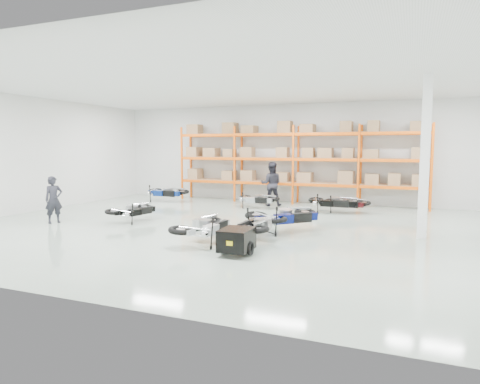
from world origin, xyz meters
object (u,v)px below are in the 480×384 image
at_px(moto_blue_centre, 285,212).
at_px(moto_back_b, 257,197).
at_px(moto_black_far_left, 133,207).
at_px(person_left, 54,200).
at_px(moto_back_c, 333,199).
at_px(moto_back_d, 346,200).
at_px(trailer, 237,240).
at_px(person_back, 271,184).
at_px(moto_back_a, 166,190).
at_px(moto_silver_left, 204,222).
at_px(moto_touring_right, 259,220).

xyz_separation_m(moto_blue_centre, moto_back_b, (-2.49, 4.43, -0.13)).
xyz_separation_m(moto_black_far_left, person_left, (-2.33, -1.18, 0.29)).
xyz_separation_m(moto_back_c, moto_back_d, (0.42, 0.27, -0.06)).
bearing_deg(trailer, moto_black_far_left, 148.82).
height_order(moto_back_d, person_left, person_left).
height_order(moto_black_far_left, moto_back_d, moto_black_far_left).
height_order(trailer, moto_back_c, moto_back_c).
height_order(moto_back_b, person_back, person_back).
xyz_separation_m(moto_blue_centre, trailer, (-0.28, -3.10, -0.25)).
distance_m(moto_back_c, person_back, 3.08).
relative_size(moto_black_far_left, moto_back_b, 1.03).
distance_m(trailer, moto_back_c, 7.45).
distance_m(moto_back_a, moto_back_b, 4.67).
xyz_separation_m(moto_silver_left, moto_touring_right, (1.24, 0.81, 0.00)).
height_order(moto_black_far_left, trailer, moto_black_far_left).
bearing_deg(moto_back_d, moto_touring_right, 177.18).
bearing_deg(moto_blue_centre, moto_back_b, -14.02).
bearing_deg(moto_back_a, person_left, 179.72).
distance_m(moto_silver_left, moto_back_d, 7.36).
bearing_deg(moto_touring_right, moto_back_c, 81.32).
distance_m(moto_blue_centre, moto_touring_right, 1.53).
distance_m(moto_touring_right, moto_back_d, 6.22).
xyz_separation_m(trailer, person_back, (-1.87, 8.45, 0.59)).
xyz_separation_m(moto_back_a, person_back, (4.99, 0.53, 0.38)).
bearing_deg(moto_back_a, moto_black_far_left, -155.93).
relative_size(moto_silver_left, moto_back_d, 1.18).
bearing_deg(person_left, trailer, -75.87).
distance_m(moto_silver_left, moto_back_a, 9.08).
bearing_deg(moto_back_b, moto_back_c, -86.21).
xyz_separation_m(moto_touring_right, moto_back_d, (1.41, 6.06, -0.09)).
height_order(moto_blue_centre, moto_silver_left, moto_blue_centre).
distance_m(moto_silver_left, person_left, 6.13).
distance_m(moto_back_b, moto_back_d, 3.62).
height_order(moto_blue_centre, moto_back_d, moto_blue_centre).
relative_size(moto_silver_left, moto_back_c, 1.05).
distance_m(moto_back_d, person_back, 3.42).
distance_m(moto_touring_right, moto_back_b, 6.33).
bearing_deg(trailer, moto_back_a, 129.36).
distance_m(person_left, person_back, 8.71).
bearing_deg(moto_back_d, person_back, 86.72).
bearing_deg(moto_touring_right, moto_silver_left, -145.92).
relative_size(moto_touring_right, moto_back_a, 1.01).
xyz_separation_m(moto_black_far_left, moto_back_c, (5.98, 4.55, 0.04)).
relative_size(moto_back_b, moto_back_c, 0.89).
bearing_deg(moto_silver_left, person_left, -4.43).
distance_m(moto_blue_centre, moto_silver_left, 2.77).
relative_size(moto_blue_centre, trailer, 1.35).
relative_size(moto_black_far_left, moto_back_a, 0.88).
relative_size(moto_blue_centre, moto_black_far_left, 1.22).
xyz_separation_m(moto_blue_centre, person_back, (-2.16, 5.35, 0.34)).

